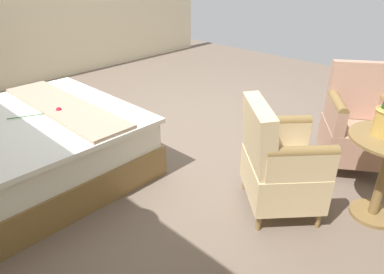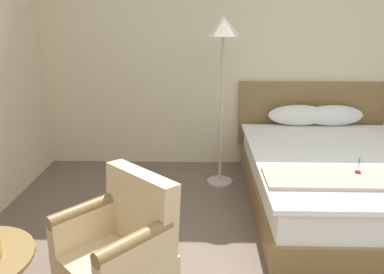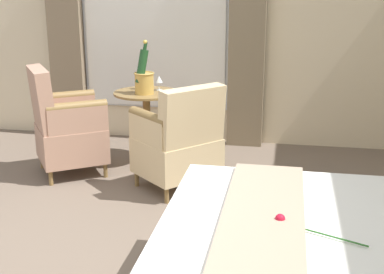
{
  "view_description": "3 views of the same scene",
  "coord_description": "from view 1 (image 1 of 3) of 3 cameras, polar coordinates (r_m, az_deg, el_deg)",
  "views": [
    {
      "loc": [
        -2.57,
        2.57,
        1.76
      ],
      "look_at": [
        -1.18,
        1.12,
        0.72
      ],
      "focal_mm": 32.0,
      "sensor_mm": 36.0,
      "label": 1
    },
    {
      "loc": [
        -1.04,
        -1.37,
        1.77
      ],
      "look_at": [
        -1.1,
        0.99,
        1.01
      ],
      "focal_mm": 35.0,
      "sensor_mm": 36.0,
      "label": 2
    },
    {
      "loc": [
        2.53,
        1.38,
        1.68
      ],
      "look_at": [
        -0.63,
        0.8,
        0.72
      ],
      "focal_mm": 50.0,
      "sensor_mm": 36.0,
      "label": 3
    }
  ],
  "objects": [
    {
      "name": "armchair_facing_bed",
      "position": [
        3.48,
        25.75,
        1.84
      ],
      "size": [
        0.77,
        0.78,
        0.96
      ],
      "color": "olive",
      "rests_on": "ground"
    },
    {
      "name": "armchair_by_window",
      "position": [
        2.66,
        14.22,
        -4.27
      ],
      "size": [
        0.8,
        0.8,
        0.89
      ],
      "color": "olive",
      "rests_on": "ground"
    },
    {
      "name": "ground_plane",
      "position": [
        4.04,
        -1.07,
        1.46
      ],
      "size": [
        7.64,
        7.64,
        0.0
      ],
      "primitive_type": "plane",
      "color": "#6C5C4E"
    }
  ]
}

